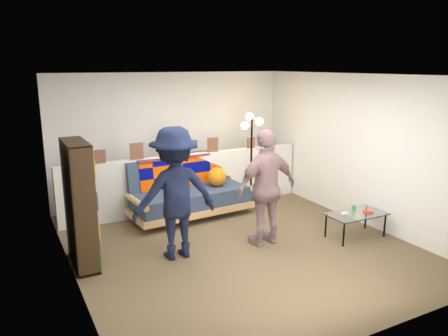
% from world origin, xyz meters
% --- Properties ---
extents(ground, '(5.00, 5.00, 0.00)m').
position_xyz_m(ground, '(0.00, 0.00, 0.00)').
color(ground, brown).
rests_on(ground, ground).
extents(room_shell, '(4.60, 5.05, 2.45)m').
position_xyz_m(room_shell, '(0.00, 0.47, 1.67)').
color(room_shell, silver).
rests_on(room_shell, ground).
extents(half_wall_ledge, '(4.45, 0.15, 1.00)m').
position_xyz_m(half_wall_ledge, '(0.00, 1.80, 0.50)').
color(half_wall_ledge, silver).
rests_on(half_wall_ledge, ground).
extents(ledge_decor, '(2.97, 0.02, 0.45)m').
position_xyz_m(ledge_decor, '(-0.23, 1.78, 1.18)').
color(ledge_decor, brown).
rests_on(ledge_decor, half_wall_ledge).
extents(futon_sofa, '(2.13, 1.13, 0.89)m').
position_xyz_m(futon_sofa, '(-0.10, 1.49, 0.41)').
color(futon_sofa, tan).
rests_on(futon_sofa, ground).
extents(bookshelf, '(0.27, 0.81, 1.62)m').
position_xyz_m(bookshelf, '(-2.08, 0.37, 0.76)').
color(bookshelf, black).
rests_on(bookshelf, ground).
extents(coffee_table, '(0.90, 0.50, 0.46)m').
position_xyz_m(coffee_table, '(1.71, -0.59, 0.35)').
color(coffee_table, black).
rests_on(coffee_table, ground).
extents(floor_lamp, '(0.38, 0.30, 1.69)m').
position_xyz_m(floor_lamp, '(1.14, 1.51, 1.20)').
color(floor_lamp, black).
rests_on(floor_lamp, ground).
extents(person_left, '(1.17, 0.71, 1.77)m').
position_xyz_m(person_left, '(-0.92, 0.05, 0.88)').
color(person_left, black).
rests_on(person_left, ground).
extents(person_right, '(1.01, 0.48, 1.67)m').
position_xyz_m(person_right, '(0.39, -0.16, 0.84)').
color(person_right, '#C57F87').
rests_on(person_right, ground).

